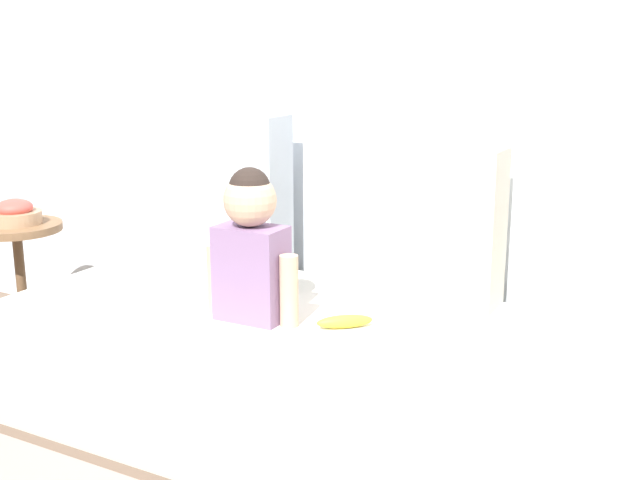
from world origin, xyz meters
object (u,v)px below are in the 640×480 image
Objects in this scene: toddler at (251,244)px; side_table at (18,253)px; couch at (374,390)px; banana at (345,321)px; throw_pillow_left at (225,192)px; throw_pillow_center at (421,223)px; fruit_bowl at (15,214)px.

side_table is at bearing 171.35° from toddler.
toddler is 0.92× the size of side_table.
banana is (-0.08, -0.03, 0.21)m from couch.
toddler is 0.36m from banana.
throw_pillow_left reaches higher than banana.
couch is at bearing -90.00° from throw_pillow_center.
throw_pillow_left reaches higher than fruit_bowl.
banana is at bearing 12.62° from toddler.
throw_pillow_center is 1.64m from fruit_bowl.
couch is 0.57m from throw_pillow_center.
banana is (-0.08, -0.37, -0.23)m from throw_pillow_center.
fruit_bowl is (-1.53, 0.13, 0.14)m from banana.
fruit_bowl is (0.00, -0.00, 0.16)m from side_table.
couch is 1.66m from fruit_bowl.
banana is 0.83× the size of fruit_bowl.
fruit_bowl is (-1.61, 0.10, 0.36)m from couch.
throw_pillow_center is at bearing 8.73° from side_table.
throw_pillow_left is at bearing 180.00° from throw_pillow_center.
couch is 4.92× the size of side_table.
toddler is 1.26m from fruit_bowl.
throw_pillow_left is 0.77m from throw_pillow_center.
toddler is (-0.37, -0.44, -0.02)m from throw_pillow_center.
couch is at bearing -3.38° from side_table.
toddler is 2.28× the size of fruit_bowl.
throw_pillow_center is at bearing 77.28° from banana.
fruit_bowl is (-0.84, -0.25, -0.12)m from throw_pillow_left.
banana is 1.54m from fruit_bowl.
banana is 1.54m from side_table.
couch is at bearing -23.92° from throw_pillow_left.
throw_pillow_left is at bearing 151.54° from banana.
banana is at bearing -4.70° from side_table.
fruit_bowl is at bearing -171.27° from throw_pillow_center.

